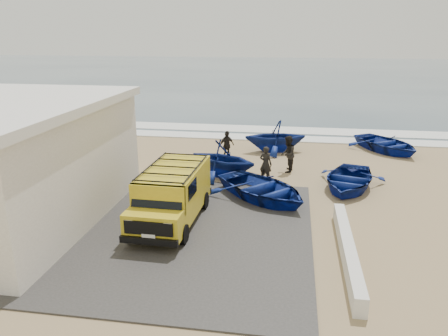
{
  "coord_description": "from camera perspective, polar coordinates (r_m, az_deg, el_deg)",
  "views": [
    {
      "loc": [
        3.19,
        -15.21,
        6.56
      ],
      "look_at": [
        0.51,
        1.57,
        1.2
      ],
      "focal_mm": 35.0,
      "sensor_mm": 36.0,
      "label": 1
    }
  ],
  "objects": [
    {
      "name": "slab",
      "position": [
        15.63,
        -11.31,
        -7.59
      ],
      "size": [
        12.0,
        10.0,
        0.05
      ],
      "primitive_type": "cube",
      "color": "#3E3B39",
      "rests_on": "ground"
    },
    {
      "name": "surf_wash",
      "position": [
        30.59,
        2.91,
        5.14
      ],
      "size": [
        180.0,
        2.2,
        0.04
      ],
      "primitive_type": "cube",
      "color": "white",
      "rests_on": "ground"
    },
    {
      "name": "fisherman_back",
      "position": [
        23.0,
        0.35,
        2.96
      ],
      "size": [
        0.92,
        0.92,
        1.57
      ],
      "primitive_type": "imported",
      "rotation": [
        0.0,
        0.0,
        0.78
      ],
      "color": "black",
      "rests_on": "ground"
    },
    {
      "name": "ground",
      "position": [
        16.87,
        -2.55,
        -5.4
      ],
      "size": [
        160.0,
        160.0,
        0.0
      ],
      "primitive_type": "plane",
      "color": "#A1875D"
    },
    {
      "name": "fisherman_front",
      "position": [
        19.73,
        5.46,
        0.52
      ],
      "size": [
        0.71,
        0.6,
        1.64
      ],
      "primitive_type": "imported",
      "rotation": [
        0.0,
        0.0,
        2.72
      ],
      "color": "black",
      "rests_on": "ground"
    },
    {
      "name": "fisherman_middle",
      "position": [
        21.22,
        8.31,
        1.81
      ],
      "size": [
        0.79,
        0.95,
        1.77
      ],
      "primitive_type": "imported",
      "rotation": [
        0.0,
        0.0,
        -1.72
      ],
      "color": "black",
      "rests_on": "ground"
    },
    {
      "name": "van",
      "position": [
        15.53,
        -6.79,
        -3.27
      ],
      "size": [
        2.01,
        4.75,
        2.02
      ],
      "rotation": [
        0.0,
        0.0,
        -0.03
      ],
      "color": "gold",
      "rests_on": "ground"
    },
    {
      "name": "parapet",
      "position": [
        13.85,
        15.82,
        -10.21
      ],
      "size": [
        0.35,
        6.0,
        0.55
      ],
      "primitive_type": "cube",
      "color": "silver",
      "rests_on": "ground"
    },
    {
      "name": "ocean",
      "position": [
        71.58,
        6.65,
        12.14
      ],
      "size": [
        180.0,
        88.0,
        0.01
      ],
      "primitive_type": "cube",
      "color": "#385166",
      "rests_on": "ground"
    },
    {
      "name": "boat_far_left",
      "position": [
        24.77,
        6.72,
        4.17
      ],
      "size": [
        3.98,
        3.63,
        1.79
      ],
      "primitive_type": "imported",
      "rotation": [
        0.0,
        0.0,
        -1.34
      ],
      "color": "navy",
      "rests_on": "ground"
    },
    {
      "name": "surf_line",
      "position": [
        28.16,
        2.34,
        4.09
      ],
      "size": [
        180.0,
        1.6,
        0.06
      ],
      "primitive_type": "cube",
      "color": "white",
      "rests_on": "ground"
    },
    {
      "name": "boat_mid_left",
      "position": [
        20.29,
        -0.21,
        1.24
      ],
      "size": [
        4.17,
        3.93,
        1.75
      ],
      "primitive_type": "imported",
      "rotation": [
        0.0,
        0.0,
        1.18
      ],
      "color": "navy",
      "rests_on": "ground"
    },
    {
      "name": "boat_far_right",
      "position": [
        26.39,
        20.45,
        2.99
      ],
      "size": [
        4.89,
        5.25,
        0.89
      ],
      "primitive_type": "imported",
      "rotation": [
        0.0,
        0.0,
        0.57
      ],
      "color": "navy",
      "rests_on": "ground"
    },
    {
      "name": "boat_near_right",
      "position": [
        19.61,
        15.93,
        -1.44
      ],
      "size": [
        3.87,
        4.69,
        0.84
      ],
      "primitive_type": "imported",
      "rotation": [
        0.0,
        0.0,
        -0.27
      ],
      "color": "navy",
      "rests_on": "ground"
    },
    {
      "name": "boat_near_left",
      "position": [
        17.72,
        5.0,
        -2.69
      ],
      "size": [
        5.44,
        5.39,
        0.93
      ],
      "primitive_type": "imported",
      "rotation": [
        0.0,
        0.0,
        0.81
      ],
      "color": "navy",
      "rests_on": "ground"
    }
  ]
}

